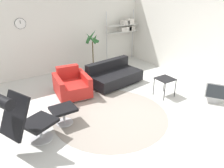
# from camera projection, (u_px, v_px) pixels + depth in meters

# --- Properties ---
(ground_plane) EXTENTS (12.00, 12.00, 0.00)m
(ground_plane) POSITION_uv_depth(u_px,v_px,m) (120.00, 111.00, 5.13)
(ground_plane) COLOR silver
(wall_back) EXTENTS (12.00, 0.09, 2.80)m
(wall_back) POSITION_uv_depth(u_px,v_px,m) (62.00, 29.00, 7.06)
(wall_back) COLOR silver
(wall_back) RESTS_ON ground_plane
(wall_right) EXTENTS (0.06, 12.00, 2.80)m
(wall_right) POSITION_uv_depth(u_px,v_px,m) (209.00, 36.00, 6.05)
(wall_right) COLOR silver
(wall_right) RESTS_ON ground_plane
(round_rug) EXTENTS (2.57, 2.57, 0.01)m
(round_rug) POSITION_uv_depth(u_px,v_px,m) (111.00, 115.00, 4.95)
(round_rug) COLOR gray
(round_rug) RESTS_ON ground_plane
(lounge_chair) EXTENTS (1.08, 0.84, 1.18)m
(lounge_chair) POSITION_uv_depth(u_px,v_px,m) (22.00, 116.00, 3.69)
(lounge_chair) COLOR #BCBCC1
(lounge_chair) RESTS_ON ground_plane
(ottoman) EXTENTS (0.51, 0.43, 0.37)m
(ottoman) POSITION_uv_depth(u_px,v_px,m) (63.00, 111.00, 4.55)
(ottoman) COLOR #BCBCC1
(ottoman) RESTS_ON ground_plane
(armchair_red) EXTENTS (0.94, 1.01, 0.73)m
(armchair_red) POSITION_uv_depth(u_px,v_px,m) (72.00, 86.00, 5.75)
(armchair_red) COLOR silver
(armchair_red) RESTS_ON ground_plane
(couch_low) EXTENTS (1.63, 1.06, 0.65)m
(couch_low) POSITION_uv_depth(u_px,v_px,m) (114.00, 76.00, 6.47)
(couch_low) COLOR black
(couch_low) RESTS_ON ground_plane
(side_table) EXTENTS (0.43, 0.43, 0.49)m
(side_table) POSITION_uv_depth(u_px,v_px,m) (165.00, 80.00, 5.65)
(side_table) COLOR black
(side_table) RESTS_ON ground_plane
(crt_television) EXTENTS (0.68, 0.68, 0.57)m
(crt_television) POSITION_uv_depth(u_px,v_px,m) (216.00, 90.00, 5.44)
(crt_television) COLOR #B7B7B7
(crt_television) RESTS_ON ground_plane
(potted_plant) EXTENTS (0.53, 0.55, 1.41)m
(potted_plant) POSITION_uv_depth(u_px,v_px,m) (93.00, 53.00, 7.22)
(potted_plant) COLOR #333338
(potted_plant) RESTS_ON ground_plane
(shelf_unit) EXTENTS (1.25, 0.28, 1.88)m
(shelf_unit) POSITION_uv_depth(u_px,v_px,m) (126.00, 27.00, 8.04)
(shelf_unit) COLOR #BCBCC1
(shelf_unit) RESTS_ON ground_plane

